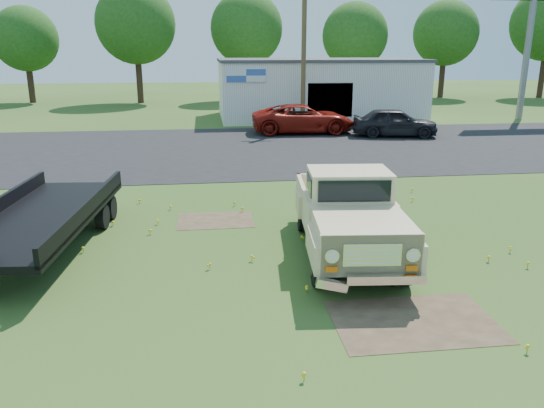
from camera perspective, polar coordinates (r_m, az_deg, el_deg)
The scene contains 15 objects.
ground at distance 12.58m, azimuth 3.50°, elevation -6.36°, with size 140.00×140.00×0.00m, color #2A4C18.
asphalt_lot at distance 26.93m, azimuth -2.42°, elevation 5.99°, with size 90.00×14.00×0.02m, color black.
dirt_patch_a at distance 10.39m, azimuth 15.01°, elevation -12.12°, with size 3.00×2.00×0.01m, color #443624.
dirt_patch_b at distance 15.67m, azimuth -6.09°, elevation -1.77°, with size 2.20×1.60×0.01m, color #443624.
commercial_building at distance 39.35m, azimuth 4.94°, elevation 12.33°, with size 14.20×8.20×4.15m.
utility_pole_mid at distance 33.97m, azimuth 3.43°, elevation 15.94°, with size 1.60×0.30×9.00m.
treeline_b at distance 54.72m, azimuth -25.02°, elevation 15.79°, with size 5.76×5.76×8.57m.
treeline_c at distance 51.26m, azimuth -14.46°, elevation 18.24°, with size 7.04×7.04×10.47m.
treeline_d at distance 52.09m, azimuth -2.74°, elevation 18.32°, with size 6.72×6.72×10.00m.
treeline_e at distance 52.37m, azimuth 8.92°, elevation 17.45°, with size 6.08×6.08×9.04m.
treeline_f at distance 58.19m, azimuth 18.17°, elevation 17.05°, with size 6.40×6.40×9.52m.
vintage_pickup_truck at distance 12.89m, azimuth 8.15°, elevation -0.92°, with size 2.27×5.84×2.12m, color #C4B383, non-canonical shape.
flatbed_trailer at distance 14.27m, azimuth -23.63°, elevation -0.76°, with size 2.41×7.23×1.97m, color black, non-canonical shape.
red_pickup at distance 31.85m, azimuth 3.36°, elevation 9.12°, with size 2.78×6.03×1.68m, color maroon.
dark_sedan at distance 31.26m, azimuth 13.06°, elevation 8.55°, with size 1.92×4.76×1.62m, color black.
Camera 1 is at (-2.22, -11.39, 4.86)m, focal length 35.00 mm.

